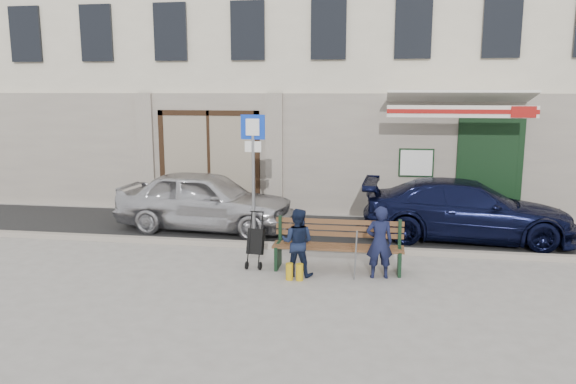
% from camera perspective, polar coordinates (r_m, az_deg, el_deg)
% --- Properties ---
extents(ground, '(80.00, 80.00, 0.00)m').
position_cam_1_polar(ground, '(10.36, 1.38, -8.21)').
color(ground, '#9E9991').
rests_on(ground, ground).
extents(asphalt_lane, '(60.00, 3.20, 0.01)m').
position_cam_1_polar(asphalt_lane, '(13.32, 3.18, -3.97)').
color(asphalt_lane, '#282828').
rests_on(asphalt_lane, ground).
extents(curb, '(60.00, 0.18, 0.12)m').
position_cam_1_polar(curb, '(11.77, 2.37, -5.63)').
color(curb, '#9E9384').
rests_on(curb, ground).
extents(building, '(20.00, 8.27, 10.00)m').
position_cam_1_polar(building, '(18.31, 5.18, 15.60)').
color(building, beige).
rests_on(building, ground).
extents(car_silver, '(4.32, 2.03, 1.43)m').
position_cam_1_polar(car_silver, '(13.43, -8.38, -0.83)').
color(car_silver, silver).
rests_on(car_silver, ground).
extents(car_navy, '(4.67, 2.11, 1.33)m').
position_cam_1_polar(car_navy, '(13.08, 17.72, -1.76)').
color(car_navy, black).
rests_on(car_navy, ground).
extents(parking_sign, '(0.52, 0.08, 2.78)m').
position_cam_1_polar(parking_sign, '(11.91, -3.56, 3.49)').
color(parking_sign, gray).
rests_on(parking_sign, ground).
extents(bench, '(2.40, 1.17, 0.98)m').
position_cam_1_polar(bench, '(10.42, 4.84, -5.51)').
color(bench, brown).
rests_on(bench, ground).
extents(man, '(0.52, 0.39, 1.30)m').
position_cam_1_polar(man, '(10.06, 9.27, -5.06)').
color(man, '#121633').
rests_on(man, ground).
extents(woman, '(0.65, 0.54, 1.23)m').
position_cam_1_polar(woman, '(10.07, 0.96, -5.12)').
color(woman, '#121B33').
rests_on(woman, ground).
extents(stroller, '(0.33, 0.45, 1.04)m').
position_cam_1_polar(stroller, '(10.62, -3.32, -5.16)').
color(stroller, black).
rests_on(stroller, ground).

